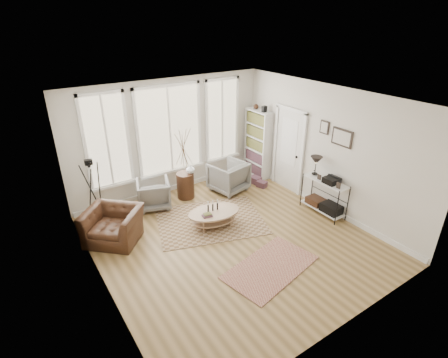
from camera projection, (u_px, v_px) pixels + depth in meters
room at (233, 177)px, 6.70m from camera, size 5.50×5.54×2.90m
bay_window at (170, 132)px, 8.63m from camera, size 4.14×0.12×2.24m
door at (289, 148)px, 8.95m from camera, size 0.09×1.06×2.22m
bookcase at (258, 144)px, 9.76m from camera, size 0.31×0.85×2.06m
low_shelf at (324, 193)px, 8.04m from camera, size 0.38×1.08×1.30m
wall_art at (337, 135)px, 7.57m from camera, size 0.04×0.88×0.44m
rug_main at (210, 220)px, 7.93m from camera, size 2.77×2.40×0.01m
rug_runner at (271, 267)px, 6.47m from camera, size 1.95×1.34×0.01m
coffee_table at (214, 215)px, 7.62m from camera, size 1.25×0.91×0.53m
armchair_left at (154, 194)px, 8.36m from camera, size 0.95×0.97×0.70m
armchair_right at (228, 177)px, 9.12m from camera, size 1.00×1.02×0.79m
side_table at (184, 165)px, 8.57m from camera, size 0.44×0.44×1.85m
vase at (190, 169)px, 8.64m from camera, size 0.26×0.26×0.22m
accent_chair at (113, 225)px, 7.13m from camera, size 1.42×1.41×0.69m
tripod_camera at (94, 195)px, 7.53m from camera, size 0.54×0.54×1.54m
book_stack_near at (255, 180)px, 9.63m from camera, size 0.28×0.32×0.19m
book_stack_far at (262, 184)px, 9.43m from camera, size 0.27×0.30×0.16m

